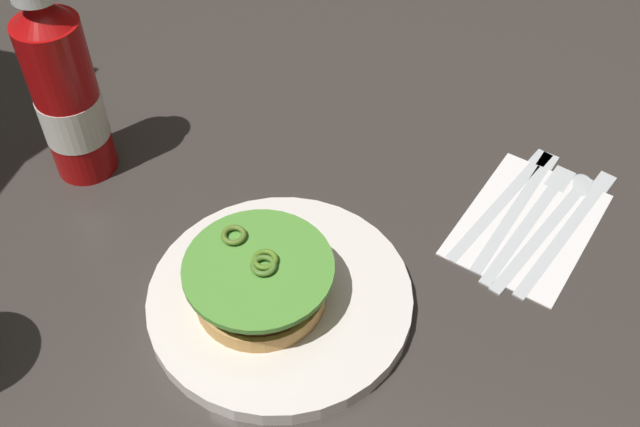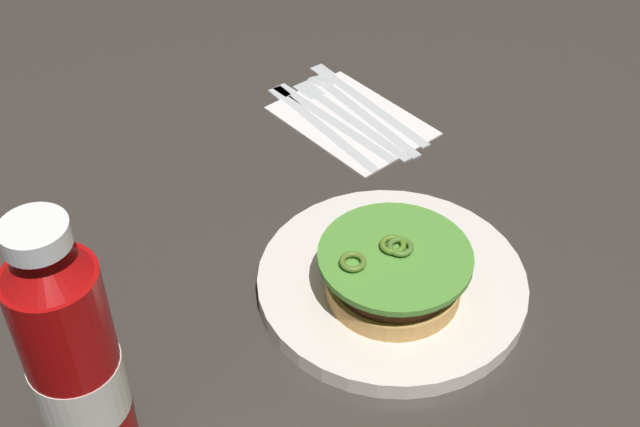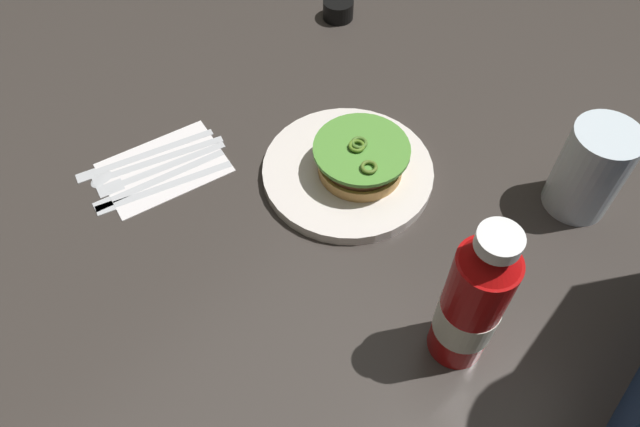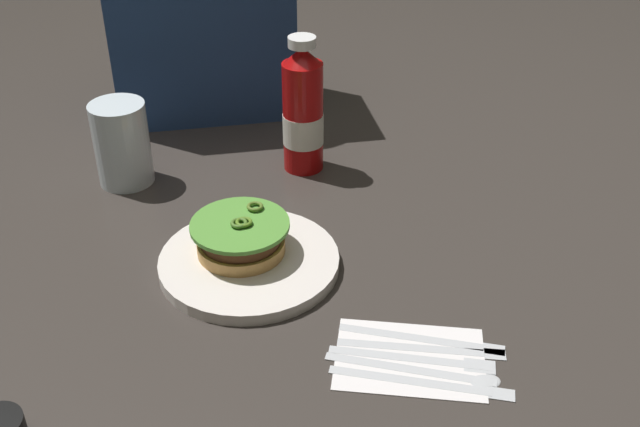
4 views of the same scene
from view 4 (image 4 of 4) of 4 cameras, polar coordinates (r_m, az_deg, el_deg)
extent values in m
plane|color=#36302C|center=(1.05, -6.67, -3.36)|extent=(3.00, 3.00, 0.00)
cylinder|color=silver|center=(1.03, -5.38, -3.68)|extent=(0.24, 0.24, 0.02)
cylinder|color=tan|center=(1.03, -5.99, -2.44)|extent=(0.12, 0.12, 0.02)
cylinder|color=#512D19|center=(1.02, -6.05, -1.66)|extent=(0.11, 0.11, 0.02)
cylinder|color=red|center=(1.01, -6.08, -1.15)|extent=(0.10, 0.10, 0.01)
cylinder|color=#509134|center=(1.01, -6.10, -0.87)|extent=(0.13, 0.13, 0.01)
torus|color=#537B21|center=(1.00, -5.80, -0.65)|extent=(0.02, 0.02, 0.01)
torus|color=#4A7429|center=(1.00, -6.16, -0.72)|extent=(0.02, 0.02, 0.01)
torus|color=#547226|center=(1.03, -4.95, 0.54)|extent=(0.02, 0.02, 0.01)
cylinder|color=#AD0C0C|center=(1.22, -1.30, 7.30)|extent=(0.07, 0.07, 0.18)
cone|color=#AD0C0C|center=(1.18, -1.36, 11.91)|extent=(0.06, 0.06, 0.03)
cylinder|color=white|center=(1.17, -1.38, 12.88)|extent=(0.04, 0.04, 0.02)
cylinder|color=white|center=(1.23, -1.29, 6.46)|extent=(0.07, 0.07, 0.05)
cylinder|color=silver|center=(1.23, -14.78, 5.15)|extent=(0.09, 0.09, 0.13)
cube|color=white|center=(0.90, 6.83, -10.83)|extent=(0.20, 0.17, 0.00)
cube|color=silver|center=(0.87, 6.80, -12.32)|extent=(0.17, 0.08, 0.00)
cube|color=silver|center=(0.87, 11.94, -12.85)|extent=(0.08, 0.05, 0.00)
cube|color=silver|center=(0.88, 6.82, -11.49)|extent=(0.18, 0.09, 0.00)
ellipsoid|color=silver|center=(0.88, 12.31, -12.16)|extent=(0.04, 0.03, 0.00)
cube|color=silver|center=(0.89, 6.84, -10.68)|extent=(0.18, 0.08, 0.00)
cube|color=silver|center=(0.90, 12.04, -11.09)|extent=(0.04, 0.03, 0.00)
cube|color=silver|center=(0.91, 6.86, -9.90)|extent=(0.17, 0.06, 0.00)
cube|color=silver|center=(0.91, 11.42, -10.12)|extent=(0.08, 0.04, 0.00)
cube|color=silver|center=(0.92, 6.88, -9.14)|extent=(0.16, 0.08, 0.00)
cube|color=silver|center=(0.92, 11.38, -9.66)|extent=(0.08, 0.05, 0.00)
cube|color=navy|center=(1.42, -9.10, 15.15)|extent=(0.32, 0.19, 0.38)
camera|label=1|loc=(0.75, -40.32, 23.15)|focal=42.44mm
camera|label=2|loc=(1.33, -20.63, 29.00)|focal=47.66mm
camera|label=3|loc=(1.26, 15.40, 33.52)|focal=33.05mm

